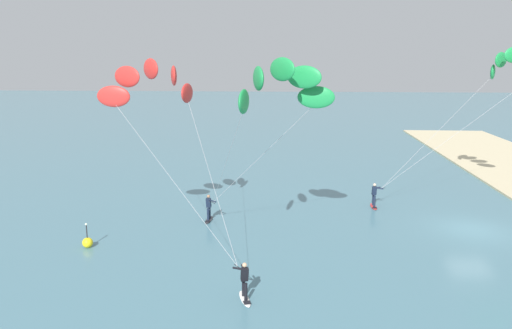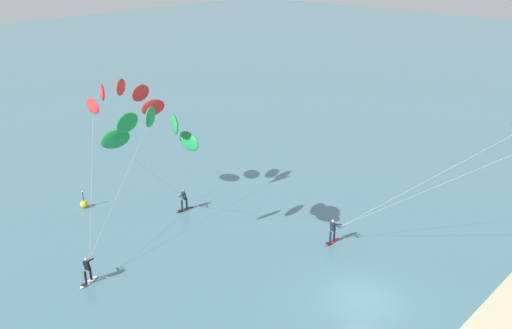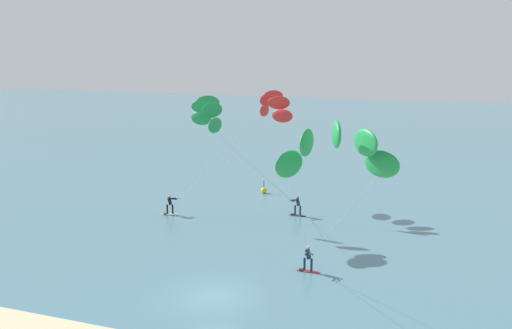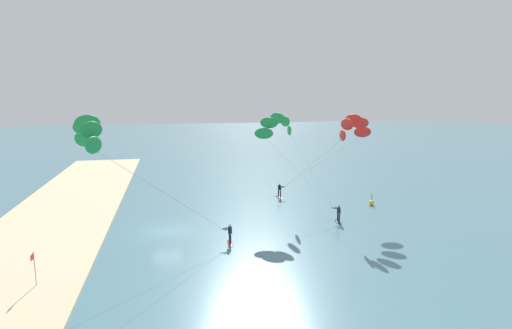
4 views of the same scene
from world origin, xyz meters
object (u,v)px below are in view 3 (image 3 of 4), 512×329
object	(u,v)px
kitesurfer_nearshore	(334,157)
marker_buoy	(264,190)
kitesurfer_far_out	(269,109)
kitesurfer_mid_water	(211,117)

from	to	relation	value
kitesurfer_nearshore	marker_buoy	bearing A→B (deg)	114.00
marker_buoy	kitesurfer_nearshore	bearing A→B (deg)	-66.00
kitesurfer_far_out	marker_buoy	world-z (taller)	kitesurfer_far_out
kitesurfer_far_out	marker_buoy	distance (m)	9.02
kitesurfer_nearshore	kitesurfer_mid_water	world-z (taller)	kitesurfer_nearshore
kitesurfer_nearshore	kitesurfer_mid_water	xyz separation A→B (m)	(-12.29, 15.66, -0.72)
kitesurfer_nearshore	kitesurfer_far_out	world-z (taller)	kitesurfer_nearshore
kitesurfer_mid_water	marker_buoy	world-z (taller)	kitesurfer_mid_water
kitesurfer_far_out	marker_buoy	size ratio (longest dim) A/B	7.31
kitesurfer_far_out	kitesurfer_nearshore	bearing A→B (deg)	-66.06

